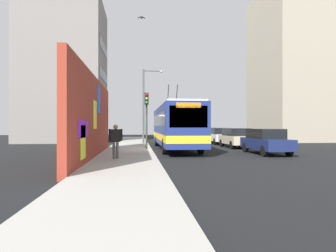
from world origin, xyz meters
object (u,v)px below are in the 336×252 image
object	(u,v)px
pedestrian_near_wall	(116,139)
traffic_light	(147,111)
parked_car_white	(218,135)
parked_car_black	(206,134)
city_bus	(175,125)
parked_car_champagne	(236,137)
parked_car_navy	(266,141)
street_lamp	(146,101)

from	to	relation	value
pedestrian_near_wall	traffic_light	bearing A→B (deg)	-14.83
parked_car_white	parked_car_black	distance (m)	5.22
city_bus	pedestrian_near_wall	distance (m)	8.18
city_bus	parked_car_champagne	bearing A→B (deg)	-76.31
parked_car_navy	parked_car_white	size ratio (longest dim) A/B	0.93
parked_car_white	parked_car_black	xyz separation A→B (m)	(5.22, 0.00, -0.00)
street_lamp	pedestrian_near_wall	bearing A→B (deg)	171.98
parked_car_white	traffic_light	size ratio (longest dim) A/B	1.18
parked_car_champagne	pedestrian_near_wall	size ratio (longest dim) A/B	2.47
pedestrian_near_wall	parked_car_navy	bearing A→B (deg)	-71.53
parked_car_black	street_lamp	bearing A→B (deg)	129.31
pedestrian_near_wall	parked_car_white	bearing A→B (deg)	-33.52
parked_car_white	traffic_light	distance (m)	10.49
street_lamp	parked_car_black	bearing A→B (deg)	-50.69
parked_car_white	street_lamp	xyz separation A→B (m)	(-0.71, 7.24, 3.32)
traffic_light	street_lamp	bearing A→B (deg)	-0.99
parked_car_navy	parked_car_black	world-z (taller)	same
city_bus	parked_car_navy	xyz separation A→B (m)	(-4.15, -5.20, -0.99)
parked_car_navy	pedestrian_near_wall	distance (m)	9.56
pedestrian_near_wall	street_lamp	xyz separation A→B (m)	(12.98, -1.83, 3.02)
parked_car_champagne	street_lamp	bearing A→B (deg)	57.91
traffic_light	parked_car_white	bearing A→B (deg)	-45.56
city_bus	parked_car_champagne	size ratio (longest dim) A/B	2.86
city_bus	parked_car_champagne	distance (m)	5.44
parked_car_champagne	street_lamp	world-z (taller)	street_lamp
city_bus	street_lamp	xyz separation A→B (m)	(5.80, 2.04, 2.34)
parked_car_white	parked_car_champagne	bearing A→B (deg)	180.00
parked_car_champagne	street_lamp	size ratio (longest dim) A/B	0.59
traffic_light	pedestrian_near_wall	bearing A→B (deg)	165.17
city_bus	parked_car_black	world-z (taller)	city_bus
parked_car_champagne	parked_car_black	world-z (taller)	same
city_bus	traffic_light	size ratio (longest dim) A/B	2.94
parked_car_black	city_bus	bearing A→B (deg)	156.09
pedestrian_near_wall	traffic_light	world-z (taller)	traffic_light
parked_car_navy	parked_car_white	world-z (taller)	same
parked_car_champagne	traffic_light	world-z (taller)	traffic_light
city_bus	parked_car_white	distance (m)	8.39
parked_car_black	parked_car_champagne	bearing A→B (deg)	180.00
parked_car_champagne	parked_car_white	distance (m)	5.24
traffic_light	street_lamp	xyz separation A→B (m)	(6.50, -0.11, 1.30)
parked_car_white	pedestrian_near_wall	size ratio (longest dim) A/B	2.83
traffic_light	street_lamp	distance (m)	6.63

